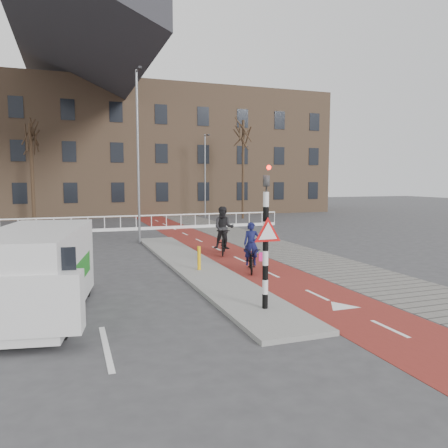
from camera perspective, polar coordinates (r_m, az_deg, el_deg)
name	(u,v)px	position (r m, az deg, el deg)	size (l,w,h in m)	color
ground	(255,291)	(13.08, 4.04, -8.78)	(120.00, 120.00, 0.00)	#38383A
bike_lane	(204,243)	(22.81, -2.60, -2.48)	(2.50, 60.00, 0.01)	maroon
sidewalk	(253,240)	(23.78, 3.87, -2.15)	(3.00, 60.00, 0.01)	slate
curb_island	(195,266)	(16.52, -3.81, -5.49)	(1.80, 16.00, 0.12)	gray
traffic_signal	(266,233)	(10.65, 5.52, -1.24)	(0.80, 0.80, 3.68)	black
bollard	(199,258)	(15.47, -3.28, -4.46)	(0.12, 0.12, 0.83)	#F4B50D
cyclist_near	(251,255)	(15.64, 3.61, -4.10)	(1.14, 1.78, 1.78)	black
cyclist_far	(224,235)	(19.16, -0.04, -1.42)	(1.29, 2.05, 2.11)	black
van	(37,271)	(11.41, -23.27, -5.66)	(2.81, 5.20, 2.12)	silver
railing	(71,228)	(28.75, -19.31, -0.48)	(28.00, 0.10, 0.99)	silver
townhouse_row	(90,132)	(43.87, -17.12, 11.47)	(46.00, 10.00, 15.90)	#7F6047
tree_mid	(32,173)	(36.48, -23.77, 6.06)	(0.26, 0.26, 7.52)	#302315
tree_right	(243,170)	(37.08, 2.51, 7.09)	(0.21, 0.21, 8.25)	#302315
streetlight_near	(138,158)	(22.94, -11.16, 8.44)	(0.12, 0.12, 8.78)	slate
streetlight_right	(205,176)	(37.68, -2.49, 6.22)	(0.12, 0.12, 7.13)	slate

